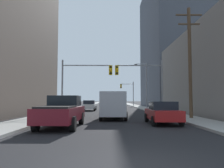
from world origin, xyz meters
name	(u,v)px	position (x,y,z in m)	size (l,w,h in m)	color
sidewalk_left	(86,106)	(-6.17, 50.00, 0.07)	(2.58, 160.00, 0.15)	#9E9E99
sidewalk_right	(136,106)	(6.17, 50.00, 0.07)	(2.58, 160.00, 0.15)	#9E9E99
pickup_truck_maroon	(62,112)	(-3.15, 8.12, 0.93)	(2.20, 5.45, 1.90)	maroon
cargo_van_silver	(113,104)	(-0.01, 13.65, 1.29)	(2.16, 5.25, 2.26)	#B7BABF
sedan_red	(162,113)	(3.28, 9.79, 0.77)	(1.95, 4.22, 1.52)	maroon
sedan_black	(113,108)	(0.02, 19.17, 0.77)	(1.95, 4.26, 1.52)	black
sedan_white	(89,105)	(-3.30, 28.08, 0.77)	(1.95, 4.21, 1.52)	white
traffic_signal_near_left	(85,77)	(-3.04, 19.15, 4.12)	(5.57, 0.44, 6.00)	gray
traffic_signal_near_right	(141,77)	(3.18, 19.15, 4.11)	(5.26, 0.44, 6.00)	gray
traffic_signal_far_right	(128,90)	(4.10, 49.26, 4.02)	(3.28, 0.44, 6.00)	gray
utility_pole_right	(190,60)	(6.43, 13.11, 4.98)	(2.20, 0.28, 9.42)	brown
street_lamp_right	(145,81)	(5.27, 30.13, 4.50)	(2.06, 0.32, 7.50)	gray
building_right_mid_block	(187,44)	(18.34, 47.47, 14.78)	(19.15, 25.54, 29.56)	#4C515B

